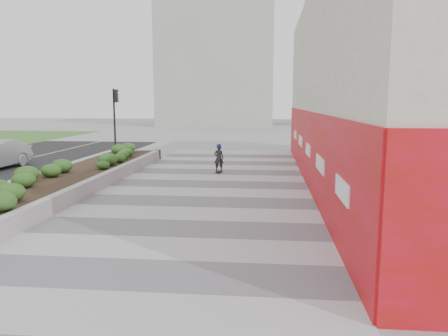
# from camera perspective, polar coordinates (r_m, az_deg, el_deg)

# --- Properties ---
(ground) EXTENTS (160.00, 160.00, 0.00)m
(ground) POSITION_cam_1_polar(r_m,az_deg,el_deg) (10.23, -7.93, -10.67)
(ground) COLOR gray
(ground) RESTS_ON ground
(walkway) EXTENTS (8.00, 36.00, 0.01)m
(walkway) POSITION_cam_1_polar(r_m,az_deg,el_deg) (13.03, -4.83, -6.36)
(walkway) COLOR #A8A8AD
(walkway) RESTS_ON ground
(building) EXTENTS (6.04, 24.08, 8.00)m
(building) POSITION_cam_1_polar(r_m,az_deg,el_deg) (18.94, 20.20, 9.94)
(building) COLOR #BAB39E
(building) RESTS_ON ground
(planter) EXTENTS (3.00, 18.00, 0.90)m
(planter) POSITION_cam_1_polar(r_m,az_deg,el_deg) (18.38, -19.61, -1.12)
(planter) COLOR #9E9EA0
(planter) RESTS_ON ground
(traffic_signal_near) EXTENTS (0.33, 0.28, 4.20)m
(traffic_signal_near) POSITION_cam_1_polar(r_m,az_deg,el_deg) (28.53, -14.01, 7.14)
(traffic_signal_near) COLOR black
(traffic_signal_near) RESTS_ON ground
(distant_bldg_north_l) EXTENTS (16.00, 12.00, 20.00)m
(distant_bldg_north_l) POSITION_cam_1_polar(r_m,az_deg,el_deg) (65.13, -0.85, 14.44)
(distant_bldg_north_l) COLOR #ADAAA3
(distant_bldg_north_l) RESTS_ON ground
(distant_bldg_north_r) EXTENTS (14.00, 10.00, 24.00)m
(distant_bldg_north_r) POSITION_cam_1_polar(r_m,az_deg,el_deg) (71.05, 16.49, 15.24)
(distant_bldg_north_r) COLOR #ADAAA3
(distant_bldg_north_r) RESTS_ON ground
(manhole_cover) EXTENTS (0.44, 0.44, 0.01)m
(manhole_cover) POSITION_cam_1_polar(r_m,az_deg,el_deg) (12.95, -2.64, -6.44)
(manhole_cover) COLOR #595654
(manhole_cover) RESTS_ON ground
(skateboarder) EXTENTS (0.47, 0.74, 1.42)m
(skateboarder) POSITION_cam_1_polar(r_m,az_deg,el_deg) (20.81, -0.68, 1.31)
(skateboarder) COLOR beige
(skateboarder) RESTS_ON ground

